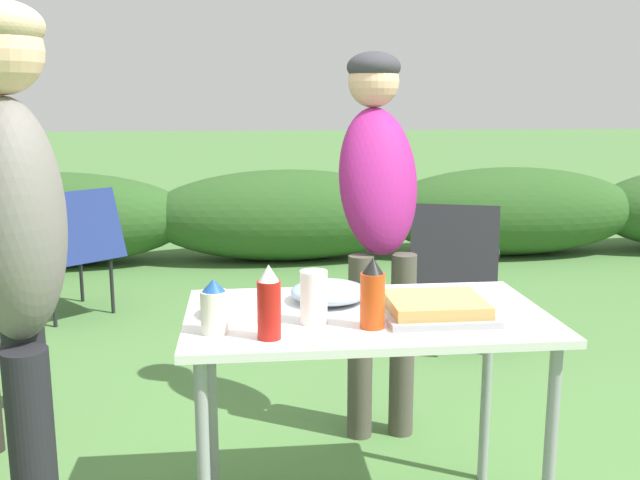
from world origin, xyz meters
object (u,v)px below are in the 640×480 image
(mayo_bottle, at_px, (214,308))
(hot_sauce_bottle, at_px, (373,295))
(paper_cup_stack, at_px, (314,297))
(mixing_bowl, at_px, (329,292))
(food_tray, at_px, (436,308))
(ketchup_bottle, at_px, (269,304))
(camp_chair_near_hedge, at_px, (74,246))
(plate_stack, at_px, (236,310))
(folding_table, at_px, (366,336))
(camp_chair_green_behind_table, at_px, (454,267))
(standing_person_in_gray_fleece, at_px, (378,193))
(standing_person_in_red_jacket, at_px, (16,250))

(mayo_bottle, height_order, hot_sauce_bottle, hot_sauce_bottle)
(paper_cup_stack, bearing_deg, mixing_bowl, 71.69)
(food_tray, distance_m, ketchup_bottle, 0.53)
(hot_sauce_bottle, bearing_deg, food_tray, 22.75)
(camp_chair_near_hedge, bearing_deg, hot_sauce_bottle, -102.03)
(plate_stack, xyz_separation_m, mixing_bowl, (0.30, 0.11, 0.02))
(folding_table, xyz_separation_m, food_tray, (0.20, -0.06, 0.10))
(plate_stack, xyz_separation_m, mayo_bottle, (-0.06, -0.17, 0.06))
(mayo_bottle, bearing_deg, food_tray, 7.64)
(mayo_bottle, xyz_separation_m, camp_chair_green_behind_table, (1.24, 1.83, -0.35))
(ketchup_bottle, height_order, standing_person_in_gray_fleece, standing_person_in_gray_fleece)
(food_tray, bearing_deg, mayo_bottle, -172.36)
(paper_cup_stack, xyz_separation_m, hot_sauce_bottle, (0.16, -0.06, 0.02))
(mixing_bowl, bearing_deg, camp_chair_green_behind_table, 60.20)
(camp_chair_near_hedge, bearing_deg, standing_person_in_gray_fleece, -86.99)
(folding_table, distance_m, hot_sauce_bottle, 0.23)
(food_tray, bearing_deg, folding_table, 163.43)
(standing_person_in_red_jacket, distance_m, camp_chair_green_behind_table, 2.63)
(mayo_bottle, bearing_deg, camp_chair_near_hedge, 110.58)
(standing_person_in_gray_fleece, relative_size, camp_chair_near_hedge, 1.89)
(mayo_bottle, distance_m, camp_chair_near_hedge, 2.84)
(paper_cup_stack, height_order, camp_chair_green_behind_table, paper_cup_stack)
(mixing_bowl, xyz_separation_m, paper_cup_stack, (-0.07, -0.22, 0.05))
(mayo_bottle, relative_size, camp_chair_green_behind_table, 0.19)
(food_tray, bearing_deg, camp_chair_near_hedge, 122.81)
(hot_sauce_bottle, height_order, camp_chair_near_hedge, hot_sauce_bottle)
(mayo_bottle, bearing_deg, standing_person_in_gray_fleece, 55.77)
(mixing_bowl, bearing_deg, standing_person_in_gray_fleece, 66.93)
(food_tray, relative_size, mayo_bottle, 2.07)
(mixing_bowl, distance_m, ketchup_bottle, 0.40)
(folding_table, xyz_separation_m, camp_chair_green_behind_table, (0.79, 1.68, -0.20))
(food_tray, height_order, camp_chair_near_hedge, camp_chair_near_hedge)
(paper_cup_stack, xyz_separation_m, ketchup_bottle, (-0.13, -0.12, 0.02))
(mixing_bowl, relative_size, camp_chair_near_hedge, 0.30)
(mixing_bowl, height_order, camp_chair_near_hedge, camp_chair_near_hedge)
(hot_sauce_bottle, relative_size, camp_chair_near_hedge, 0.25)
(plate_stack, relative_size, paper_cup_stack, 1.44)
(plate_stack, bearing_deg, folding_table, -3.33)
(standing_person_in_red_jacket, bearing_deg, ketchup_bottle, -106.62)
(folding_table, relative_size, paper_cup_stack, 7.05)
(standing_person_in_gray_fleece, bearing_deg, paper_cup_stack, -113.26)
(paper_cup_stack, relative_size, standing_person_in_red_jacket, 0.10)
(mixing_bowl, relative_size, paper_cup_stack, 1.60)
(plate_stack, height_order, paper_cup_stack, paper_cup_stack)
(mayo_bottle, bearing_deg, hot_sauce_bottle, 0.03)
(mayo_bottle, relative_size, camp_chair_near_hedge, 0.19)
(plate_stack, bearing_deg, standing_person_in_red_jacket, -156.37)
(food_tray, bearing_deg, standing_person_in_red_jacket, -172.11)
(paper_cup_stack, xyz_separation_m, mayo_bottle, (-0.28, -0.06, -0.00))
(mayo_bottle, height_order, camp_chair_near_hedge, mayo_bottle)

